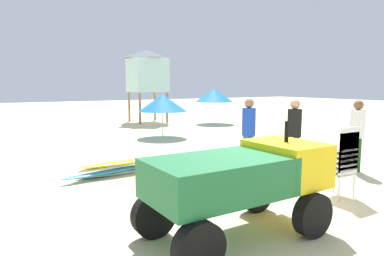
# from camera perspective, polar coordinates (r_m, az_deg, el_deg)

# --- Properties ---
(ground) EXTENTS (80.00, 80.00, 0.00)m
(ground) POSITION_cam_1_polar(r_m,az_deg,el_deg) (6.33, 13.13, -11.66)
(ground) COLOR beige
(utility_cart) EXTENTS (2.57, 1.33, 1.50)m
(utility_cart) POSITION_cam_1_polar(r_m,az_deg,el_deg) (4.72, 8.25, -8.10)
(utility_cart) COLOR #1E6B38
(utility_cart) RESTS_ON ground
(stacked_plastic_chairs) EXTENTS (0.48, 0.48, 1.29)m
(stacked_plastic_chairs) POSITION_cam_1_polar(r_m,az_deg,el_deg) (6.74, 23.43, -4.38)
(stacked_plastic_chairs) COLOR white
(stacked_plastic_chairs) RESTS_ON ground
(surfboard_pile) EXTENTS (2.58, 0.78, 0.32)m
(surfboard_pile) POSITION_cam_1_polar(r_m,az_deg,el_deg) (8.08, -11.80, -6.38)
(surfboard_pile) COLOR white
(surfboard_pile) RESTS_ON ground
(lifeguard_near_left) EXTENTS (0.32, 0.32, 1.68)m
(lifeguard_near_left) POSITION_cam_1_polar(r_m,az_deg,el_deg) (8.40, 16.40, -0.37)
(lifeguard_near_left) COLOR #194C19
(lifeguard_near_left) RESTS_ON ground
(lifeguard_near_center) EXTENTS (0.32, 0.32, 1.70)m
(lifeguard_near_center) POSITION_cam_1_polar(r_m,az_deg,el_deg) (8.38, 9.27, -0.14)
(lifeguard_near_center) COLOR #33598C
(lifeguard_near_center) RESTS_ON ground
(lifeguard_near_right) EXTENTS (0.32, 0.32, 1.67)m
(lifeguard_near_right) POSITION_cam_1_polar(r_m,az_deg,el_deg) (8.83, 25.42, -0.48)
(lifeguard_near_right) COLOR #194C19
(lifeguard_near_right) RESTS_ON ground
(lifeguard_tower) EXTENTS (1.98, 1.98, 3.88)m
(lifeguard_tower) POSITION_cam_1_polar(r_m,az_deg,el_deg) (19.19, -7.34, 9.26)
(lifeguard_tower) COLOR olive
(lifeguard_tower) RESTS_ON ground
(beach_umbrella_left) EXTENTS (1.97, 1.97, 1.83)m
(beach_umbrella_left) POSITION_cam_1_polar(r_m,az_deg,el_deg) (18.19, 3.67, 5.39)
(beach_umbrella_left) COLOR beige
(beach_umbrella_left) RESTS_ON ground
(beach_umbrella_mid) EXTENTS (1.87, 1.87, 1.66)m
(beach_umbrella_mid) POSITION_cam_1_polar(r_m,az_deg,el_deg) (13.43, -4.85, 4.13)
(beach_umbrella_mid) COLOR beige
(beach_umbrella_mid) RESTS_ON ground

